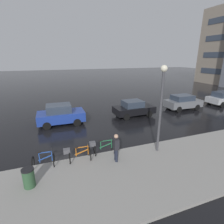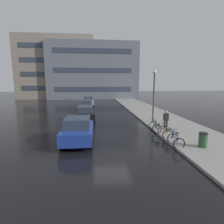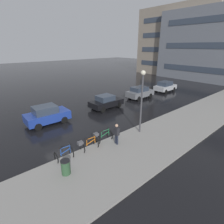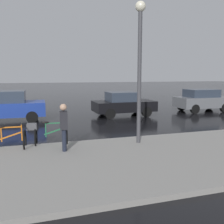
{
  "view_description": "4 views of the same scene",
  "coord_description": "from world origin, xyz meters",
  "px_view_note": "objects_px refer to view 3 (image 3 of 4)",
  "views": [
    {
      "loc": [
        12.26,
        -0.89,
        5.48
      ],
      "look_at": [
        -0.56,
        3.8,
        1.15
      ],
      "focal_mm": 28.0,
      "sensor_mm": 36.0,
      "label": 1
    },
    {
      "loc": [
        -1.14,
        -11.4,
        3.92
      ],
      "look_at": [
        0.48,
        4.86,
        1.17
      ],
      "focal_mm": 28.0,
      "sensor_mm": 36.0,
      "label": 2
    },
    {
      "loc": [
        12.76,
        -5.21,
        6.75
      ],
      "look_at": [
        2.13,
        3.85,
        1.41
      ],
      "focal_mm": 28.0,
      "sensor_mm": 36.0,
      "label": 3
    },
    {
      "loc": [
        12.71,
        1.3,
        2.62
      ],
      "look_at": [
        2.01,
        4.56,
        0.93
      ],
      "focal_mm": 40.0,
      "sensor_mm": 36.0,
      "label": 4
    }
  ],
  "objects_px": {
    "bicycle_nearest": "(64,154)",
    "car_silver": "(165,86)",
    "pedestrian": "(117,134)",
    "bicycle_second": "(87,144)",
    "car_grey": "(140,92)",
    "trash_bin": "(66,168)",
    "car_blue": "(47,115)",
    "bicycle_third": "(102,136)",
    "car_black": "(106,102)",
    "streetlamp": "(142,95)"
  },
  "relations": [
    {
      "from": "bicycle_nearest",
      "to": "car_black",
      "type": "height_order",
      "value": "car_black"
    },
    {
      "from": "bicycle_third",
      "to": "car_blue",
      "type": "bearing_deg",
      "value": -163.05
    },
    {
      "from": "car_grey",
      "to": "car_silver",
      "type": "height_order",
      "value": "car_grey"
    },
    {
      "from": "car_black",
      "to": "car_silver",
      "type": "height_order",
      "value": "car_silver"
    },
    {
      "from": "bicycle_nearest",
      "to": "car_silver",
      "type": "relative_size",
      "value": 0.29
    },
    {
      "from": "bicycle_second",
      "to": "car_grey",
      "type": "distance_m",
      "value": 13.88
    },
    {
      "from": "bicycle_third",
      "to": "car_grey",
      "type": "distance_m",
      "value": 12.48
    },
    {
      "from": "trash_bin",
      "to": "car_silver",
      "type": "bearing_deg",
      "value": 109.88
    },
    {
      "from": "car_grey",
      "to": "streetlamp",
      "type": "relative_size",
      "value": 0.76
    },
    {
      "from": "car_black",
      "to": "car_grey",
      "type": "bearing_deg",
      "value": 91.9
    },
    {
      "from": "bicycle_nearest",
      "to": "car_grey",
      "type": "distance_m",
      "value": 15.39
    },
    {
      "from": "bicycle_nearest",
      "to": "car_silver",
      "type": "distance_m",
      "value": 20.87
    },
    {
      "from": "pedestrian",
      "to": "car_black",
      "type": "bearing_deg",
      "value": 146.62
    },
    {
      "from": "trash_bin",
      "to": "car_blue",
      "type": "bearing_deg",
      "value": 165.66
    },
    {
      "from": "car_blue",
      "to": "car_black",
      "type": "relative_size",
      "value": 0.99
    },
    {
      "from": "car_black",
      "to": "streetlamp",
      "type": "relative_size",
      "value": 0.76
    },
    {
      "from": "streetlamp",
      "to": "car_blue",
      "type": "bearing_deg",
      "value": -143.51
    },
    {
      "from": "bicycle_second",
      "to": "streetlamp",
      "type": "xyz_separation_m",
      "value": [
        0.61,
        4.64,
        2.73
      ]
    },
    {
      "from": "bicycle_second",
      "to": "streetlamp",
      "type": "relative_size",
      "value": 0.28
    },
    {
      "from": "pedestrian",
      "to": "car_silver",
      "type": "bearing_deg",
      "value": 112.84
    },
    {
      "from": "bicycle_third",
      "to": "car_silver",
      "type": "distance_m",
      "value": 17.83
    },
    {
      "from": "car_blue",
      "to": "pedestrian",
      "type": "height_order",
      "value": "car_blue"
    },
    {
      "from": "car_blue",
      "to": "trash_bin",
      "type": "height_order",
      "value": "car_blue"
    },
    {
      "from": "car_blue",
      "to": "streetlamp",
      "type": "bearing_deg",
      "value": 36.49
    },
    {
      "from": "bicycle_third",
      "to": "car_black",
      "type": "bearing_deg",
      "value": 139.11
    },
    {
      "from": "bicycle_second",
      "to": "car_black",
      "type": "distance_m",
      "value": 8.75
    },
    {
      "from": "car_blue",
      "to": "streetlamp",
      "type": "relative_size",
      "value": 0.75
    },
    {
      "from": "bicycle_nearest",
      "to": "pedestrian",
      "type": "height_order",
      "value": "pedestrian"
    },
    {
      "from": "trash_bin",
      "to": "car_black",
      "type": "bearing_deg",
      "value": 130.17
    },
    {
      "from": "car_silver",
      "to": "trash_bin",
      "type": "height_order",
      "value": "car_silver"
    },
    {
      "from": "bicycle_second",
      "to": "bicycle_nearest",
      "type": "bearing_deg",
      "value": -92.37
    },
    {
      "from": "bicycle_third",
      "to": "pedestrian",
      "type": "distance_m",
      "value": 1.24
    },
    {
      "from": "bicycle_third",
      "to": "car_grey",
      "type": "relative_size",
      "value": 0.37
    },
    {
      "from": "bicycle_nearest",
      "to": "bicycle_third",
      "type": "bearing_deg",
      "value": 93.37
    },
    {
      "from": "car_blue",
      "to": "streetlamp",
      "type": "xyz_separation_m",
      "value": [
        6.75,
        4.99,
        2.37
      ]
    },
    {
      "from": "bicycle_second",
      "to": "bicycle_third",
      "type": "relative_size",
      "value": 0.99
    },
    {
      "from": "bicycle_second",
      "to": "pedestrian",
      "type": "distance_m",
      "value": 2.14
    },
    {
      "from": "bicycle_nearest",
      "to": "car_silver",
      "type": "bearing_deg",
      "value": 106.79
    },
    {
      "from": "streetlamp",
      "to": "trash_bin",
      "type": "relative_size",
      "value": 5.03
    },
    {
      "from": "bicycle_nearest",
      "to": "streetlamp",
      "type": "xyz_separation_m",
      "value": [
        0.68,
        6.33,
        2.83
      ]
    },
    {
      "from": "bicycle_second",
      "to": "pedestrian",
      "type": "height_order",
      "value": "pedestrian"
    },
    {
      "from": "car_black",
      "to": "trash_bin",
      "type": "height_order",
      "value": "car_black"
    },
    {
      "from": "car_blue",
      "to": "car_grey",
      "type": "height_order",
      "value": "car_blue"
    },
    {
      "from": "bicycle_nearest",
      "to": "pedestrian",
      "type": "xyz_separation_m",
      "value": [
        0.86,
        3.63,
        0.55
      ]
    },
    {
      "from": "bicycle_second",
      "to": "bicycle_third",
      "type": "bearing_deg",
      "value": 100.01
    },
    {
      "from": "car_blue",
      "to": "pedestrian",
      "type": "bearing_deg",
      "value": 18.3
    },
    {
      "from": "car_blue",
      "to": "car_black",
      "type": "distance_m",
      "value": 6.74
    },
    {
      "from": "car_black",
      "to": "car_grey",
      "type": "relative_size",
      "value": 1.01
    },
    {
      "from": "bicycle_third",
      "to": "streetlamp",
      "type": "bearing_deg",
      "value": 74.83
    },
    {
      "from": "bicycle_second",
      "to": "bicycle_third",
      "type": "height_order",
      "value": "bicycle_third"
    }
  ]
}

